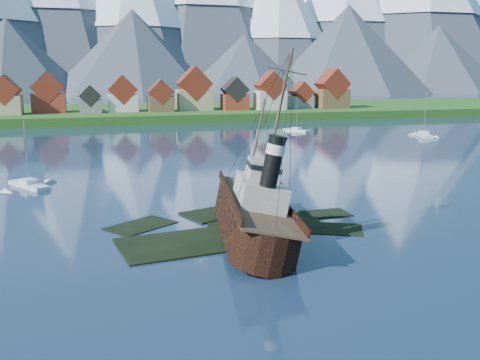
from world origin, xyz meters
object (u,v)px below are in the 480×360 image
object	(u,v)px
sailboat_a	(29,186)
sailboat_e	(296,131)
tugboat_wreck	(245,210)
sailboat_d	(424,136)

from	to	relation	value
sailboat_a	sailboat_e	xyz separation A→B (m)	(71.26, 63.81, -0.02)
tugboat_wreck	sailboat_d	size ratio (longest dim) A/B	2.14
sailboat_a	sailboat_d	world-z (taller)	sailboat_d
tugboat_wreck	sailboat_a	distance (m)	42.85
tugboat_wreck	sailboat_e	bearing A→B (deg)	74.11
tugboat_wreck	sailboat_d	bearing A→B (deg)	53.88
sailboat_d	sailboat_e	size ratio (longest dim) A/B	1.26
tugboat_wreck	sailboat_d	world-z (taller)	tugboat_wreck
sailboat_a	sailboat_e	bearing A→B (deg)	8.47
tugboat_wreck	sailboat_a	size ratio (longest dim) A/B	2.48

